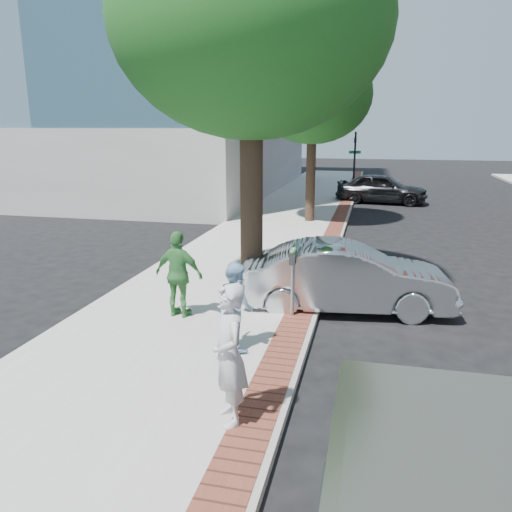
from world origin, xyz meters
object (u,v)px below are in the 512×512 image
(parking_meter, at_px, (293,268))
(person_green, at_px, (179,274))
(sedan_silver, at_px, (346,277))
(bg_car, at_px, (382,188))
(person_officer, at_px, (236,305))
(person_gray, at_px, (229,355))

(parking_meter, distance_m, person_green, 2.38)
(sedan_silver, relative_size, bg_car, 0.96)
(parking_meter, distance_m, person_officer, 1.93)
(person_officer, height_order, bg_car, person_officer)
(parking_meter, bearing_deg, person_officer, -112.72)
(person_gray, xyz_separation_m, bg_car, (2.17, 22.33, -0.30))
(parking_meter, relative_size, person_officer, 0.93)
(parking_meter, distance_m, person_gray, 4.08)
(person_green, bearing_deg, bg_car, -95.45)
(person_gray, xyz_separation_m, person_green, (-2.12, 3.53, -0.06))
(person_gray, bearing_deg, bg_car, 144.04)
(parking_meter, distance_m, bg_car, 18.37)
(person_gray, distance_m, person_green, 4.11)
(person_officer, bearing_deg, person_green, 15.16)
(person_green, bearing_deg, person_officer, 149.44)
(sedan_silver, bearing_deg, bg_car, -10.63)
(bg_car, bearing_deg, parking_meter, -179.57)
(parking_meter, xyz_separation_m, person_officer, (-0.74, -1.77, -0.26))
(person_officer, bearing_deg, parking_meter, -59.61)
(person_officer, distance_m, person_green, 1.99)
(sedan_silver, bearing_deg, parking_meter, 126.52)
(person_officer, bearing_deg, bg_car, -44.62)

